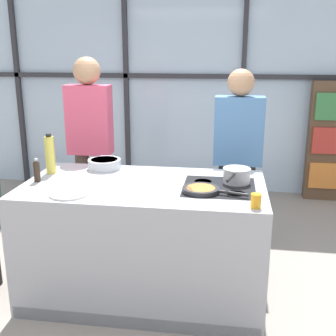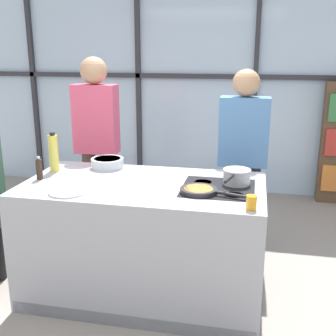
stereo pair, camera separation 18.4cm
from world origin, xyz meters
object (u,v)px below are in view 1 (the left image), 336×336
at_px(frying_pan, 202,190).
at_px(mixing_bowl, 104,164).
at_px(spectator_center_left, 238,151).
at_px(spectator_far_left, 90,138).
at_px(pepper_grinder, 37,171).
at_px(white_plate, 69,194).
at_px(oil_bottle, 50,155).
at_px(juice_glass_near, 256,201).
at_px(saucepan, 237,175).

bearing_deg(frying_pan, mixing_bowl, 150.31).
distance_m(spectator_center_left, frying_pan, 1.04).
height_order(spectator_far_left, pepper_grinder, spectator_far_left).
bearing_deg(white_plate, spectator_center_left, 45.74).
bearing_deg(oil_bottle, frying_pan, -13.42).
height_order(mixing_bowl, juice_glass_near, juice_glass_near).
distance_m(saucepan, juice_glass_near, 0.52).
relative_size(saucepan, white_plate, 1.41).
height_order(mixing_bowl, pepper_grinder, pepper_grinder).
bearing_deg(mixing_bowl, spectator_center_left, 25.05).
relative_size(spectator_center_left, juice_glass_near, 18.68).
bearing_deg(white_plate, pepper_grinder, 143.91).
height_order(oil_bottle, pepper_grinder, oil_bottle).
distance_m(saucepan, white_plate, 1.22).
bearing_deg(frying_pan, saucepan, 46.09).
relative_size(spectator_far_left, frying_pan, 3.95).
bearing_deg(spectator_center_left, white_plate, 45.74).
height_order(spectator_center_left, oil_bottle, spectator_center_left).
bearing_deg(mixing_bowl, juice_glass_near, -31.47).
distance_m(spectator_center_left, mixing_bowl, 1.22).
relative_size(frying_pan, pepper_grinder, 2.51).
xyz_separation_m(white_plate, mixing_bowl, (0.05, 0.67, 0.04)).
xyz_separation_m(spectator_far_left, spectator_center_left, (1.40, 0.00, -0.08)).
xyz_separation_m(spectator_center_left, juice_glass_near, (0.10, -1.26, -0.02)).
height_order(white_plate, pepper_grinder, pepper_grinder).
xyz_separation_m(pepper_grinder, juice_glass_near, (1.60, -0.32, -0.04)).
xyz_separation_m(spectator_center_left, white_plate, (-1.16, -1.19, -0.06)).
relative_size(saucepan, pepper_grinder, 2.06).
distance_m(mixing_bowl, oil_bottle, 0.45).
xyz_separation_m(spectator_center_left, oil_bottle, (-1.50, -0.71, 0.09)).
bearing_deg(saucepan, spectator_far_left, 151.38).
bearing_deg(oil_bottle, juice_glass_near, -19.00).
height_order(spectator_far_left, juice_glass_near, spectator_far_left).
relative_size(pepper_grinder, juice_glass_near, 2.00).
height_order(spectator_far_left, saucepan, spectator_far_left).
relative_size(spectator_far_left, pepper_grinder, 9.90).
bearing_deg(pepper_grinder, white_plate, -36.09).
relative_size(oil_bottle, pepper_grinder, 1.76).
height_order(spectator_center_left, frying_pan, spectator_center_left).
distance_m(spectator_far_left, oil_bottle, 0.71).
bearing_deg(oil_bottle, pepper_grinder, -92.47).
bearing_deg(spectator_far_left, white_plate, 101.34).
relative_size(oil_bottle, juice_glass_near, 3.52).
bearing_deg(pepper_grinder, juice_glass_near, -11.20).
distance_m(spectator_center_left, white_plate, 1.66).
xyz_separation_m(white_plate, pepper_grinder, (-0.35, 0.25, 0.08)).
bearing_deg(pepper_grinder, oil_bottle, 87.53).
relative_size(saucepan, mixing_bowl, 1.38).
bearing_deg(mixing_bowl, frying_pan, -29.69).
bearing_deg(spectator_far_left, mixing_bowl, 119.30).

